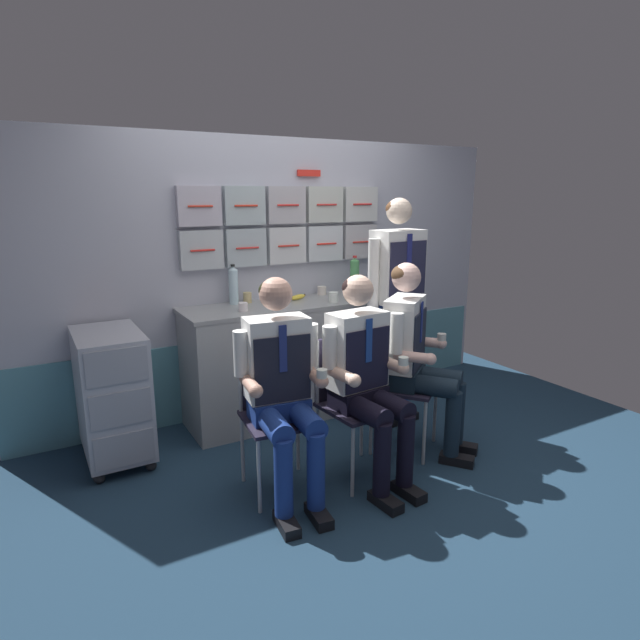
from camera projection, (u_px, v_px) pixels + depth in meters
name	position (u px, v px, depth m)	size (l,w,h in m)	color
ground	(373.00, 475.00, 3.36)	(4.80, 4.80, 0.04)	#1C3449
galley_bulkhead	(278.00, 276.00, 4.27)	(4.20, 0.14, 2.15)	#B1B3C4
galley_counter	(285.00, 360.00, 4.14)	(1.56, 0.53, 0.91)	#9B9EA0
service_trolley	(112.00, 392.00, 3.43)	(0.40, 0.65, 0.87)	black
folding_chair_left	(274.00, 400.00, 3.13)	(0.45, 0.45, 0.86)	#A8AAAF
crew_member_left	(282.00, 381.00, 2.94)	(0.50, 0.64, 1.28)	black
folding_chair_center	(349.00, 390.00, 3.29)	(0.43, 0.44, 0.86)	#A8AAAF
crew_member_center	(366.00, 372.00, 3.12)	(0.49, 0.62, 1.27)	black
folding_chair_right	(392.00, 373.00, 3.60)	(0.56, 0.56, 0.86)	#A8AAAF
crew_member_right	(416.00, 350.00, 3.50)	(0.63, 0.68, 1.29)	black
crew_member_standing	(397.00, 291.00, 3.95)	(0.54, 0.29, 1.70)	black
water_bottle_tall	(234.00, 285.00, 3.98)	(0.07, 0.07, 0.30)	silver
water_bottle_blue_cap	(355.00, 276.00, 4.38)	(0.07, 0.07, 0.32)	#4E9D5A
paper_cup_blue	(247.00, 297.00, 4.05)	(0.06, 0.06, 0.08)	tan
espresso_cup_small	(243.00, 307.00, 3.76)	(0.07, 0.07, 0.06)	white
paper_cup_tan	(333.00, 297.00, 4.07)	(0.07, 0.07, 0.08)	white
coffee_cup_spare	(322.00, 290.00, 4.38)	(0.07, 0.07, 0.07)	silver
snack_banana	(298.00, 297.00, 4.18)	(0.17, 0.10, 0.04)	yellow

